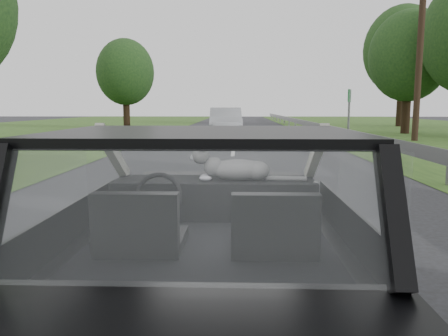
# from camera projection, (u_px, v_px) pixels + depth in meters

# --- Properties ---
(subject_car) EXTENTS (1.80, 4.00, 1.45)m
(subject_car) POSITION_uv_depth(u_px,v_px,m) (210.00, 235.00, 2.90)
(subject_car) COLOR black
(subject_car) RESTS_ON ground
(dashboard) EXTENTS (1.58, 0.45, 0.30)m
(dashboard) POSITION_uv_depth(u_px,v_px,m) (215.00, 198.00, 3.51)
(dashboard) COLOR black
(dashboard) RESTS_ON subject_car
(driver_seat) EXTENTS (0.50, 0.72, 0.42)m
(driver_seat) POSITION_uv_depth(u_px,v_px,m) (140.00, 224.00, 2.61)
(driver_seat) COLOR black
(driver_seat) RESTS_ON subject_car
(passenger_seat) EXTENTS (0.50, 0.72, 0.42)m
(passenger_seat) POSITION_uv_depth(u_px,v_px,m) (274.00, 225.00, 2.58)
(passenger_seat) COLOR black
(passenger_seat) RESTS_ON subject_car
(steering_wheel) EXTENTS (0.36, 0.36, 0.04)m
(steering_wheel) POSITION_uv_depth(u_px,v_px,m) (158.00, 196.00, 3.22)
(steering_wheel) COLOR black
(steering_wheel) RESTS_ON dashboard
(cat) EXTENTS (0.65, 0.20, 0.29)m
(cat) POSITION_uv_depth(u_px,v_px,m) (238.00, 168.00, 3.42)
(cat) COLOR slate
(cat) RESTS_ON dashboard
(guardrail) EXTENTS (0.05, 90.00, 0.32)m
(guardrail) POSITION_uv_depth(u_px,v_px,m) (380.00, 141.00, 12.68)
(guardrail) COLOR gray
(guardrail) RESTS_ON ground
(other_car) EXTENTS (2.04, 4.76, 1.54)m
(other_car) POSITION_uv_depth(u_px,v_px,m) (226.00, 122.00, 23.05)
(other_car) COLOR #ABAEB4
(other_car) RESTS_ON ground
(highway_sign) EXTENTS (0.41, 0.92, 2.35)m
(highway_sign) POSITION_uv_depth(u_px,v_px,m) (349.00, 116.00, 19.54)
(highway_sign) COLOR #226935
(highway_sign) RESTS_ON ground
(utility_pole) EXTENTS (0.33, 0.33, 8.83)m
(utility_pole) POSITION_uv_depth(u_px,v_px,m) (420.00, 44.00, 19.75)
(utility_pole) COLOR #2E2116
(utility_pole) RESTS_ON ground
(tree_2) EXTENTS (6.02, 6.02, 6.94)m
(tree_2) POSITION_uv_depth(u_px,v_px,m) (408.00, 74.00, 25.49)
(tree_2) COLOR black
(tree_2) RESTS_ON ground
(tree_3) EXTENTS (7.52, 7.52, 9.30)m
(tree_3) POSITION_uv_depth(u_px,v_px,m) (402.00, 68.00, 34.84)
(tree_3) COLOR black
(tree_3) RESTS_ON ground
(tree_6) EXTENTS (4.72, 4.72, 6.26)m
(tree_6) POSITION_uv_depth(u_px,v_px,m) (126.00, 85.00, 31.57)
(tree_6) COLOR black
(tree_6) RESTS_ON ground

